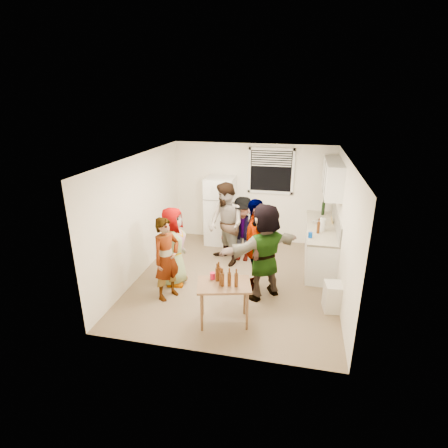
% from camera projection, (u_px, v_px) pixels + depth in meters
% --- Properties ---
extents(room, '(4.00, 4.50, 2.50)m').
position_uv_depth(room, '(235.00, 279.00, 7.23)').
color(room, white).
rests_on(room, ground).
extents(window, '(1.12, 0.10, 1.06)m').
position_uv_depth(window, '(271.00, 171.00, 8.53)').
color(window, white).
rests_on(window, room).
extents(refrigerator, '(0.70, 0.70, 1.70)m').
position_uv_depth(refrigerator, '(220.00, 211.00, 8.81)').
color(refrigerator, white).
rests_on(refrigerator, ground).
extents(counter_lower, '(0.60, 2.20, 0.86)m').
position_uv_depth(counter_lower, '(320.00, 246.00, 7.79)').
color(counter_lower, white).
rests_on(counter_lower, ground).
extents(countertop, '(0.64, 2.22, 0.04)m').
position_uv_depth(countertop, '(322.00, 227.00, 7.64)').
color(countertop, beige).
rests_on(countertop, counter_lower).
extents(backsplash, '(0.03, 2.20, 0.36)m').
position_uv_depth(backsplash, '(336.00, 219.00, 7.51)').
color(backsplash, beige).
rests_on(backsplash, countertop).
extents(upper_cabinets, '(0.34, 1.60, 0.70)m').
position_uv_depth(upper_cabinets, '(333.00, 177.00, 7.43)').
color(upper_cabinets, white).
rests_on(upper_cabinets, room).
extents(kettle, '(0.23, 0.20, 0.18)m').
position_uv_depth(kettle, '(319.00, 225.00, 7.68)').
color(kettle, silver).
rests_on(kettle, countertop).
extents(paper_towel, '(0.13, 0.13, 0.27)m').
position_uv_depth(paper_towel, '(321.00, 231.00, 7.37)').
color(paper_towel, white).
rests_on(paper_towel, countertop).
extents(wine_bottle, '(0.08, 0.08, 0.31)m').
position_uv_depth(wine_bottle, '(323.00, 215.00, 8.36)').
color(wine_bottle, black).
rests_on(wine_bottle, countertop).
extents(beer_bottle_counter, '(0.06, 0.06, 0.25)m').
position_uv_depth(beer_bottle_counter, '(318.00, 233.00, 7.23)').
color(beer_bottle_counter, '#47230C').
rests_on(beer_bottle_counter, countertop).
extents(blue_cup, '(0.09, 0.09, 0.11)m').
position_uv_depth(blue_cup, '(310.00, 238.00, 7.00)').
color(blue_cup, '#033AA5').
rests_on(blue_cup, countertop).
extents(picture_frame, '(0.02, 0.17, 0.14)m').
position_uv_depth(picture_frame, '(332.00, 220.00, 7.78)').
color(picture_frame, gold).
rests_on(picture_frame, countertop).
extents(trash_bin, '(0.39, 0.39, 0.51)m').
position_uv_depth(trash_bin, '(334.00, 297.00, 6.12)').
color(trash_bin, silver).
rests_on(trash_bin, ground).
extents(serving_table, '(0.97, 0.77, 0.73)m').
position_uv_depth(serving_table, '(224.00, 322.00, 5.87)').
color(serving_table, brown).
rests_on(serving_table, ground).
extents(beer_bottle_table, '(0.06, 0.06, 0.24)m').
position_uv_depth(beer_bottle_table, '(219.00, 280.00, 5.74)').
color(beer_bottle_table, '#47230C').
rests_on(beer_bottle_table, serving_table).
extents(red_cup, '(0.09, 0.09, 0.11)m').
position_uv_depth(red_cup, '(213.00, 279.00, 5.77)').
color(red_cup, red).
rests_on(red_cup, serving_table).
extents(guest_grey, '(1.62, 0.82, 0.51)m').
position_uv_depth(guest_grey, '(175.00, 282.00, 7.11)').
color(guest_grey, gray).
rests_on(guest_grey, ground).
extents(guest_stripe, '(1.66, 1.24, 0.38)m').
position_uv_depth(guest_stripe, '(169.00, 296.00, 6.62)').
color(guest_stripe, '#141933').
rests_on(guest_stripe, ground).
extents(guest_back_left, '(1.96, 1.92, 0.70)m').
position_uv_depth(guest_back_left, '(226.00, 262.00, 7.97)').
color(guest_back_left, brown).
rests_on(guest_back_left, ground).
extents(guest_back_right, '(1.03, 1.54, 0.56)m').
position_uv_depth(guest_back_right, '(242.00, 259.00, 8.12)').
color(guest_back_right, '#39393E').
rests_on(guest_back_right, ground).
extents(guest_black, '(1.97, 1.33, 0.45)m').
position_uv_depth(guest_black, '(253.00, 287.00, 6.93)').
color(guest_black, black).
rests_on(guest_black, ground).
extents(guest_orange, '(2.47, 2.48, 0.54)m').
position_uv_depth(guest_orange, '(263.00, 295.00, 6.66)').
color(guest_orange, '#BF793F').
rests_on(guest_orange, ground).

